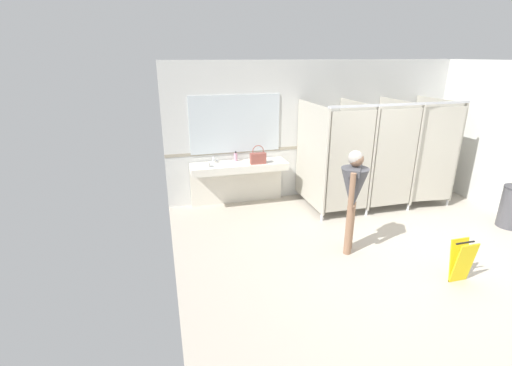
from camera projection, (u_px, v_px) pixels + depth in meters
name	position (u px, v px, depth m)	size (l,w,h in m)	color
ground_plane	(392.00, 258.00, 5.47)	(6.41, 6.07, 0.10)	#B2A899
wall_back	(320.00, 130.00, 7.53)	(6.41, 0.12, 2.77)	silver
wall_back_tile_band	(321.00, 146.00, 7.58)	(6.41, 0.01, 0.06)	#9E937F
vanity_counter	(238.00, 174.00, 7.10)	(1.87, 0.53, 1.01)	silver
mirror_panel	(235.00, 124.00, 6.95)	(1.77, 0.02, 1.11)	silver
bathroom_stalls	(381.00, 152.00, 6.95)	(2.80, 1.41, 2.07)	#B2AD9E
person_standing	(353.00, 190.00, 5.25)	(0.56, 0.56, 1.59)	#8C664C
handbag	(258.00, 158.00, 6.86)	(0.30, 0.11, 0.36)	#934C42
soap_dispenser	(236.00, 157.00, 7.04)	(0.07, 0.07, 0.19)	#D899B2
paper_cup	(208.00, 165.00, 6.66)	(0.07, 0.07, 0.09)	white
wet_floor_sign	(461.00, 261.00, 4.74)	(0.28, 0.19, 0.59)	yellow
floor_drain_cover	(451.00, 242.00, 5.81)	(0.14, 0.14, 0.01)	#B7BABF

